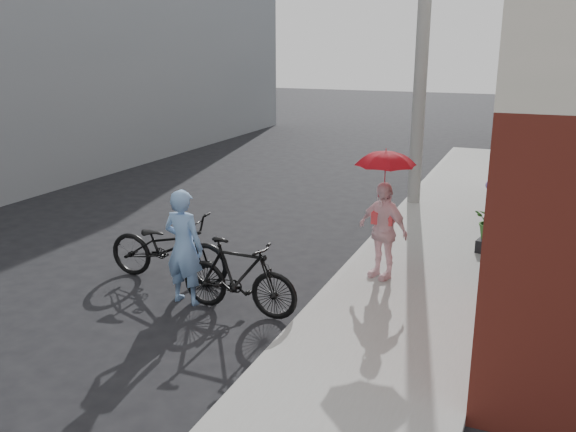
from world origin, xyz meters
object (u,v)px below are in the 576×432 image
Objects in this scene: utility_pole at (422,46)px; planter at (491,246)px; bike_right at (239,277)px; kimono_woman at (383,230)px; officer at (184,247)px; bike_left at (168,248)px.

utility_pole reaches higher than planter.
bike_right is at bearing -99.45° from utility_pole.
bike_right is 4.18× the size of planter.
bike_right is at bearing -107.20° from kimono_woman.
bike_right is (0.86, -0.03, -0.30)m from officer.
utility_pole is 7.28m from officer.
utility_pole reaches higher than bike_right.
utility_pole is 5.47m from kimono_woman.
utility_pole is 4.04× the size of bike_right.
officer is 2.94m from kimono_woman.
bike_left is at bearing -136.07° from kimono_woman.
bike_left is 1.18× the size of bike_right.
officer is 0.81× the size of bike_left.
bike_left reaches higher than bike_right.
officer is 5.27m from planter.
bike_left is at bearing -38.37° from officer.
planter is at bearing -133.34° from officer.
officer is 3.98× the size of planter.
bike_left is 1.38× the size of kimono_woman.
planter is at bearing -57.06° from utility_pole.
kimono_woman is at bearing -39.90° from bike_right.
planter is at bearing -58.58° from bike_left.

